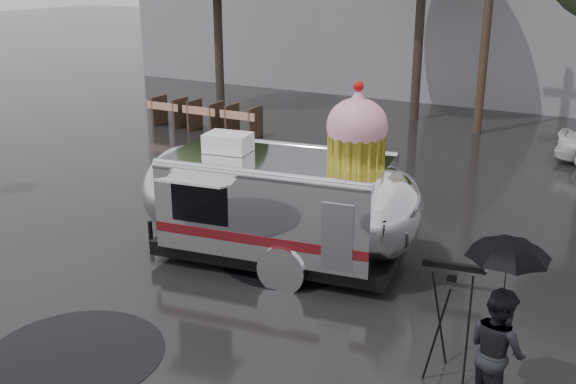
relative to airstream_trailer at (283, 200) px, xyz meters
The scene contains 7 objects.
ground 3.05m from the airstream_trailer, 131.00° to the right, with size 120.00×120.00×0.00m, color black.
puddles 2.36m from the airstream_trailer, 89.65° to the right, with size 5.88×7.55×0.01m.
barricade_row 10.81m from the airstream_trailer, 133.12° to the left, with size 4.30×0.80×1.00m.
airstream_trailer is the anchor object (origin of this frame).
person_right 5.14m from the airstream_trailer, 29.81° to the right, with size 0.81×0.45×1.69m, color black.
umbrella_black 5.17m from the airstream_trailer, 29.81° to the right, with size 1.21×1.21×2.37m.
tripod 4.28m from the airstream_trailer, 29.67° to the right, with size 0.61×0.63×1.55m.
Camera 1 is at (7.47, -7.97, 5.36)m, focal length 42.00 mm.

